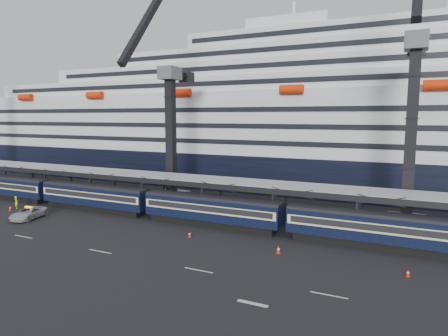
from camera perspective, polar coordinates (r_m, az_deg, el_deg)
The scene contains 13 objects.
ground at distance 41.00m, azimuth 1.70°, elevation -12.98°, with size 260.00×260.00×0.00m, color black.
lane_markings at distance 33.94m, azimuth 11.14°, elevation -17.60°, with size 111.00×4.27×0.02m.
train at distance 50.91m, azimuth 1.53°, elevation -6.32°, with size 133.05×3.00×4.05m.
canopy at distance 52.32m, azimuth 8.01°, elevation -2.61°, with size 130.00×6.25×5.53m.
cruise_ship at distance 82.82m, azimuth 14.22°, elevation 5.84°, with size 214.09×28.84×34.00m.
crane_dark_near at distance 64.49m, azimuth -7.81°, elevation 5.25°, with size 4.50×17.75×35.08m.
crane_dark_mid at distance 52.70m, azimuth 25.22°, elevation 5.70°, with size 4.50×18.24×39.64m.
pickup_truck at distance 62.52m, azimuth -26.12°, elevation -5.81°, with size 2.67×5.79×1.61m, color #A5A7AC.
worker at distance 70.24m, azimuth -27.53°, elevation -4.38°, with size 0.70×0.46×1.92m, color #EFFF0D.
traffic_cone_b at distance 69.27m, azimuth -28.24°, elevation -5.05°, with size 0.40×0.40×0.81m.
traffic_cone_c at distance 48.20m, azimuth -4.93°, elevation -9.39°, with size 0.38×0.38×0.76m.
traffic_cone_d at distance 43.06m, azimuth 7.78°, elevation -11.43°, with size 0.43×0.43×0.87m.
traffic_cone_e at distance 40.48m, azimuth 24.79°, elevation -13.44°, with size 0.35×0.35×0.70m.
Camera 1 is at (15.65, -35.10, 14.28)m, focal length 32.00 mm.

